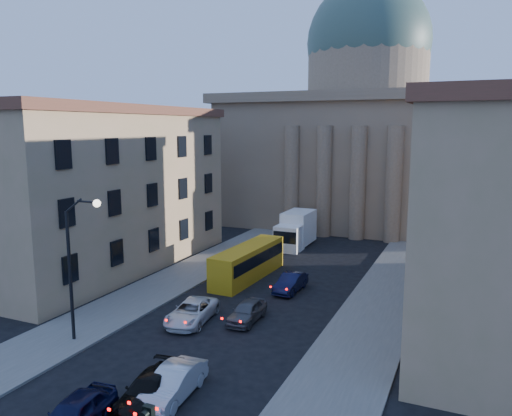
{
  "coord_description": "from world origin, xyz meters",
  "views": [
    {
      "loc": [
        14.08,
        -13.72,
        12.84
      ],
      "look_at": [
        0.57,
        17.1,
        7.36
      ],
      "focal_mm": 35.0,
      "sensor_mm": 36.0,
      "label": 1
    }
  ],
  "objects_px": {
    "street_lamp": "(76,257)",
    "car_right_near": "(173,383)",
    "car_left_near": "(74,415)",
    "city_bus": "(248,261)",
    "box_truck": "(296,231)"
  },
  "relations": [
    {
      "from": "box_truck",
      "to": "car_right_near",
      "type": "bearing_deg",
      "value": -81.28
    },
    {
      "from": "car_left_near",
      "to": "box_truck",
      "type": "height_order",
      "value": "box_truck"
    },
    {
      "from": "car_right_near",
      "to": "box_truck",
      "type": "relative_size",
      "value": 0.67
    },
    {
      "from": "city_bus",
      "to": "car_left_near",
      "type": "bearing_deg",
      "value": -81.77
    },
    {
      "from": "car_left_near",
      "to": "city_bus",
      "type": "xyz_separation_m",
      "value": [
        -2.33,
        22.88,
        0.73
      ]
    },
    {
      "from": "street_lamp",
      "to": "box_truck",
      "type": "xyz_separation_m",
      "value": [
        3.77,
        28.41,
        -3.53
      ]
    },
    {
      "from": "street_lamp",
      "to": "car_left_near",
      "type": "height_order",
      "value": "street_lamp"
    },
    {
      "from": "city_bus",
      "to": "box_truck",
      "type": "bearing_deg",
      "value": 92.75
    },
    {
      "from": "car_left_near",
      "to": "box_truck",
      "type": "relative_size",
      "value": 0.66
    },
    {
      "from": "car_right_near",
      "to": "city_bus",
      "type": "bearing_deg",
      "value": 100.27
    },
    {
      "from": "street_lamp",
      "to": "car_right_near",
      "type": "xyz_separation_m",
      "value": [
        8.55,
        -3.05,
        -4.54
      ]
    },
    {
      "from": "street_lamp",
      "to": "city_bus",
      "type": "relative_size",
      "value": 0.88
    },
    {
      "from": "car_left_near",
      "to": "street_lamp",
      "type": "bearing_deg",
      "value": 125.67
    },
    {
      "from": "city_bus",
      "to": "box_truck",
      "type": "height_order",
      "value": "box_truck"
    },
    {
      "from": "car_right_near",
      "to": "box_truck",
      "type": "xyz_separation_m",
      "value": [
        -4.78,
        31.46,
        1.01
      ]
    }
  ]
}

